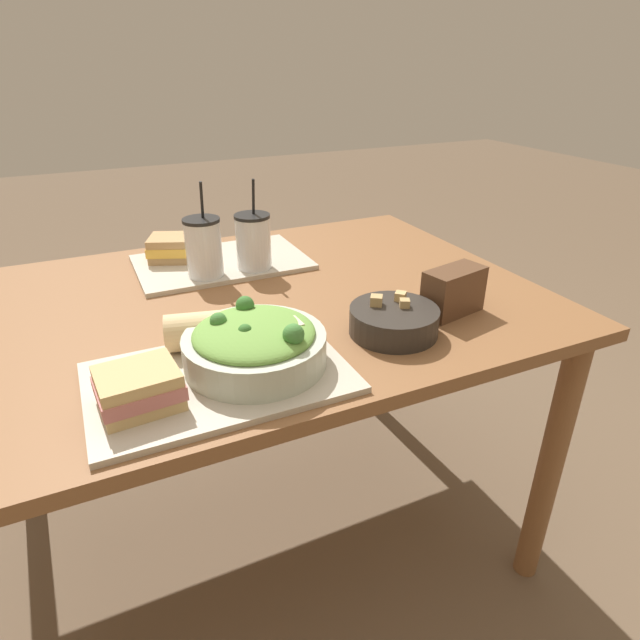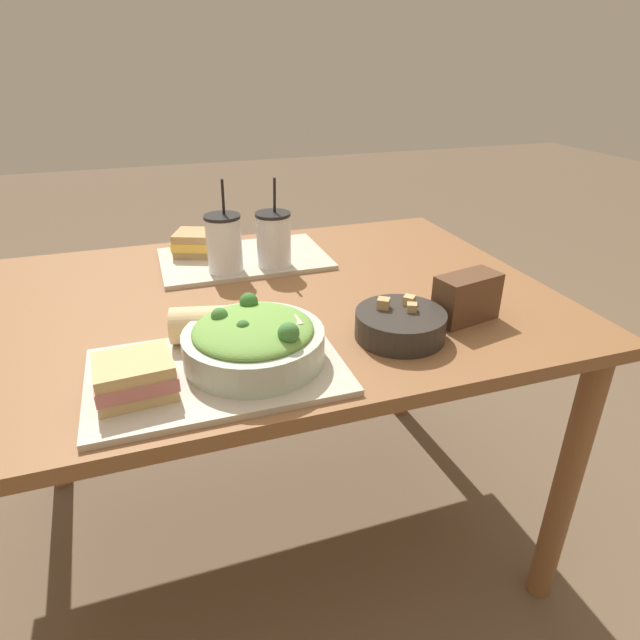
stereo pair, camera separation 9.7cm
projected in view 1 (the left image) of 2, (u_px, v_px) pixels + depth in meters
ground_plane at (264, 534)px, 1.59m from camera, size 12.00×12.00×0.00m
dining_table at (251, 336)px, 1.29m from camera, size 1.36×0.96×0.77m
tray_near at (219, 378)px, 0.94m from camera, size 0.45×0.29×0.01m
tray_far at (222, 262)px, 1.45m from camera, size 0.45×0.29×0.01m
salad_bowl at (255, 343)px, 0.95m from camera, size 0.26×0.26×0.10m
soup_bowl at (394, 320)px, 1.09m from camera, size 0.18×0.18×0.08m
sandwich_near at (139, 388)px, 0.84m from camera, size 0.13×0.12×0.06m
baguette_near at (209, 330)px, 1.01m from camera, size 0.17×0.10×0.07m
sandwich_far at (175, 248)px, 1.44m from camera, size 0.16×0.15×0.06m
drink_cup_dark at (204, 249)px, 1.32m from camera, size 0.09×0.09×0.24m
drink_cup_red at (253, 243)px, 1.37m from camera, size 0.09×0.09×0.23m
chip_bag at (453, 291)px, 1.16m from camera, size 0.15×0.09×0.10m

